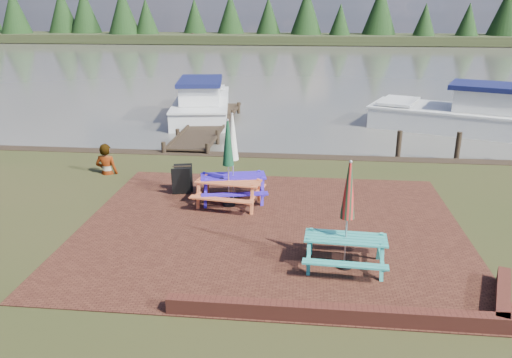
{
  "coord_description": "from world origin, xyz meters",
  "views": [
    {
      "loc": [
        0.78,
        -9.78,
        4.98
      ],
      "look_at": [
        -0.41,
        1.62,
        1.0
      ],
      "focal_mm": 35.0,
      "sensor_mm": 36.0,
      "label": 1
    }
  ],
  "objects": [
    {
      "name": "boat_jetty",
      "position": [
        -4.37,
        14.05,
        0.44
      ],
      "size": [
        3.57,
        7.65,
        2.13
      ],
      "rotation": [
        0.0,
        0.0,
        0.15
      ],
      "color": "beige",
      "rests_on": "ground"
    },
    {
      "name": "jetty",
      "position": [
        -3.5,
        11.28,
        0.11
      ],
      "size": [
        1.76,
        9.08,
        1.0
      ],
      "color": "black",
      "rests_on": "ground"
    },
    {
      "name": "far_treeline",
      "position": [
        0.0,
        66.0,
        3.28
      ],
      "size": [
        120.0,
        10.0,
        8.1
      ],
      "color": "black",
      "rests_on": "ground"
    },
    {
      "name": "picnic_table_teal",
      "position": [
        1.62,
        -0.74,
        0.78
      ],
      "size": [
        1.69,
        1.52,
        2.23
      ],
      "rotation": [
        0.0,
        0.0,
        -0.06
      ],
      "color": "teal",
      "rests_on": "ground"
    },
    {
      "name": "chalkboard",
      "position": [
        -2.62,
        3.0,
        0.43
      ],
      "size": [
        0.54,
        0.59,
        0.82
      ],
      "rotation": [
        0.0,
        0.0,
        0.23
      ],
      "color": "black",
      "rests_on": "ground"
    },
    {
      "name": "picnic_table_blue",
      "position": [
        -1.13,
        2.64,
        0.83
      ],
      "size": [
        1.99,
        1.84,
        2.38
      ],
      "rotation": [
        0.0,
        0.0,
        0.21
      ],
      "color": "#2E17AE",
      "rests_on": "ground"
    },
    {
      "name": "ground",
      "position": [
        0.0,
        0.0,
        0.0
      ],
      "size": [
        120.0,
        120.0,
        0.0
      ],
      "primitive_type": "plane",
      "color": "black",
      "rests_on": "ground"
    },
    {
      "name": "boat_near",
      "position": [
        8.03,
        12.2,
        0.48
      ],
      "size": [
        8.98,
        5.88,
        2.3
      ],
      "rotation": [
        0.0,
        0.0,
        1.19
      ],
      "color": "beige",
      "rests_on": "ground"
    },
    {
      "name": "paving",
      "position": [
        0.0,
        1.0,
        0.01
      ],
      "size": [
        9.0,
        7.5,
        0.02
      ],
      "primitive_type": "cube",
      "color": "#3A1A12",
      "rests_on": "ground"
    },
    {
      "name": "picnic_table_red",
      "position": [
        -1.19,
        2.27,
        0.81
      ],
      "size": [
        1.86,
        1.7,
        2.3
      ],
      "rotation": [
        0.0,
        0.0,
        -0.15
      ],
      "color": "#BC5830",
      "rests_on": "ground"
    },
    {
      "name": "brick_wall",
      "position": [
        2.15,
        -2.42,
        0.15
      ],
      "size": [
        6.21,
        1.79,
        0.3
      ],
      "color": "#4C1E16",
      "rests_on": "ground"
    },
    {
      "name": "person",
      "position": [
        -5.41,
        4.5,
        0.97
      ],
      "size": [
        0.72,
        0.49,
        1.93
      ],
      "primitive_type": "imported",
      "rotation": [
        0.0,
        0.0,
        3.11
      ],
      "color": "gray",
      "rests_on": "ground"
    },
    {
      "name": "water",
      "position": [
        0.0,
        37.0,
        0.0
      ],
      "size": [
        120.0,
        60.0,
        0.02
      ],
      "primitive_type": "cube",
      "color": "#413E37",
      "rests_on": "ground"
    }
  ]
}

